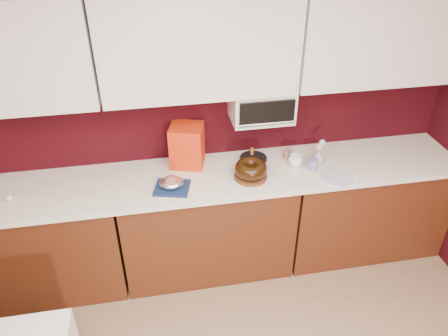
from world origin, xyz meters
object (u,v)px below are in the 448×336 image
object	(u,v)px
flower_vase	(318,157)
coffee_mug	(295,160)
pandoro_box	(187,146)
bundt_cake	(251,169)
foil_ham_nest	(172,183)
blue_jar	(313,164)
toaster_oven	(261,104)

from	to	relation	value
flower_vase	coffee_mug	bearing A→B (deg)	-178.10
pandoro_box	flower_vase	size ratio (longest dim) A/B	2.78
bundt_cake	pandoro_box	xyz separation A→B (m)	(-0.43, 0.27, 0.09)
foil_ham_nest	blue_jar	world-z (taller)	blue_jar
pandoro_box	blue_jar	size ratio (longest dim) A/B	3.54
pandoro_box	toaster_oven	bearing A→B (deg)	13.27
flower_vase	bundt_cake	bearing A→B (deg)	-169.37
toaster_oven	blue_jar	bearing A→B (deg)	-31.84
coffee_mug	blue_jar	size ratio (longest dim) A/B	1.14
foil_ham_nest	flower_vase	distance (m)	1.15
foil_ham_nest	coffee_mug	world-z (taller)	coffee_mug
foil_ham_nest	pandoro_box	distance (m)	0.36
bundt_cake	coffee_mug	world-z (taller)	bundt_cake
foil_ham_nest	blue_jar	size ratio (longest dim) A/B	1.85
coffee_mug	blue_jar	world-z (taller)	coffee_mug
toaster_oven	pandoro_box	distance (m)	0.64
foil_ham_nest	bundt_cake	bearing A→B (deg)	3.31
pandoro_box	coffee_mug	size ratio (longest dim) A/B	3.12
blue_jar	foil_ham_nest	bearing A→B (deg)	-176.83
toaster_oven	pandoro_box	bearing A→B (deg)	177.70
bundt_cake	blue_jar	bearing A→B (deg)	3.00
bundt_cake	foil_ham_nest	size ratio (longest dim) A/B	1.40
pandoro_box	coffee_mug	world-z (taller)	pandoro_box
toaster_oven	coffee_mug	world-z (taller)	toaster_oven
bundt_cake	coffee_mug	distance (m)	0.39
bundt_cake	blue_jar	distance (m)	0.49
pandoro_box	bundt_cake	bearing A→B (deg)	-16.72
coffee_mug	flower_vase	size ratio (longest dim) A/B	0.89
blue_jar	bundt_cake	bearing A→B (deg)	-177.00
toaster_oven	foil_ham_nest	distance (m)	0.87
pandoro_box	flower_vase	world-z (taller)	pandoro_box
coffee_mug	pandoro_box	bearing A→B (deg)	167.76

